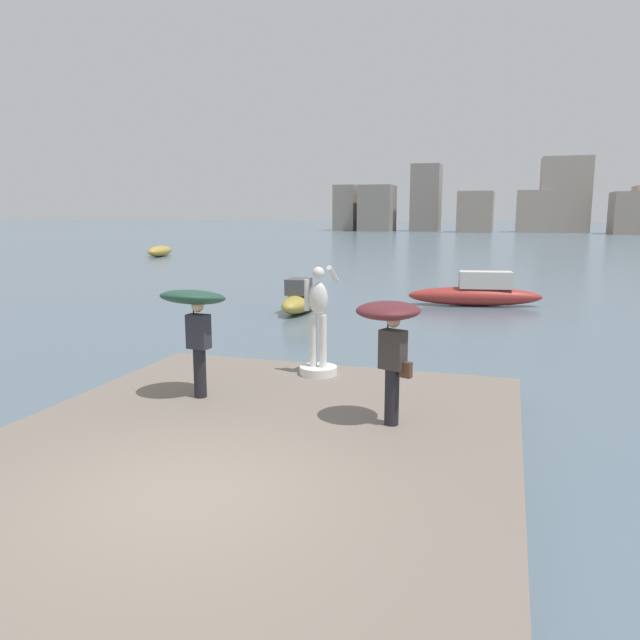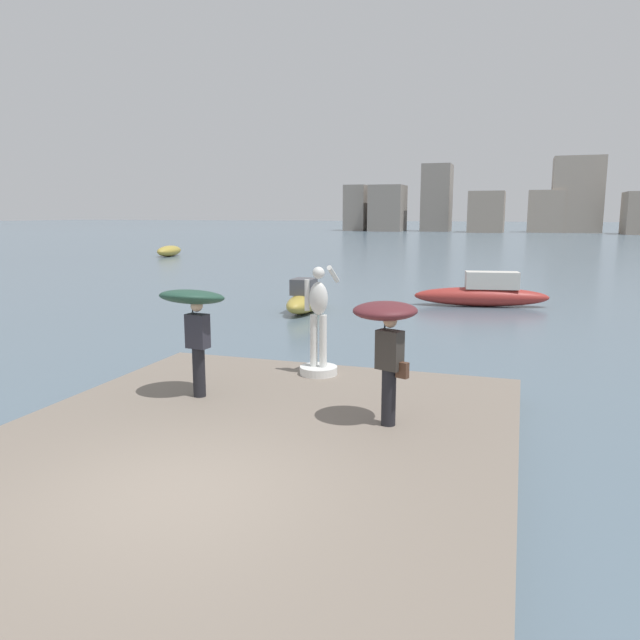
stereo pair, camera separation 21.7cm
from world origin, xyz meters
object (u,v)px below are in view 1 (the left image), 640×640
boat_far (300,300)px  onlooker_left (194,309)px  onlooker_right (390,328)px  boat_mid (160,251)px  boat_leftward (477,293)px  statue_white_figure (318,334)px

boat_far → onlooker_left: bearing=-80.0°
onlooker_right → boat_far: onlooker_right is taller
onlooker_left → boat_far: 11.87m
boat_mid → boat_leftward: (26.50, -20.08, 0.07)m
statue_white_figure → onlooker_left: (-1.62, -2.05, 0.73)m
onlooker_left → boat_mid: (-22.47, 35.22, -1.52)m
onlooker_left → boat_leftward: bearing=75.1°
statue_white_figure → boat_leftward: 13.33m
onlooker_left → boat_mid: 41.81m
onlooker_right → boat_mid: 44.11m
onlooker_right → boat_mid: onlooker_right is taller
statue_white_figure → boat_far: bearing=111.0°
onlooker_right → boat_leftward: bearing=88.1°
onlooker_left → onlooker_right: 3.53m
onlooker_left → onlooker_right: bearing=-6.5°
boat_far → boat_mid: bearing=130.8°
boat_mid → statue_white_figure: bearing=-54.0°
statue_white_figure → onlooker_left: bearing=-128.3°
onlooker_left → boat_far: onlooker_left is taller
onlooker_right → boat_far: bearing=114.9°
onlooker_left → boat_leftward: 15.74m
onlooker_right → boat_far: size_ratio=0.57×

